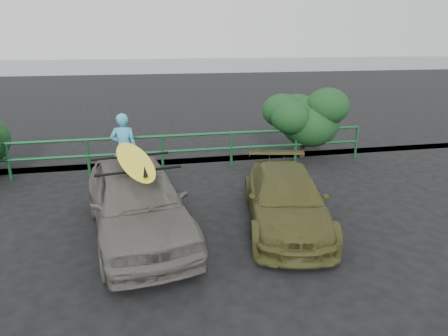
{
  "coord_description": "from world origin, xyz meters",
  "views": [
    {
      "loc": [
        0.45,
        -5.96,
        3.54
      ],
      "look_at": [
        2.06,
        1.63,
        1.06
      ],
      "focal_mm": 32.0,
      "sensor_mm": 36.0,
      "label": 1
    }
  ],
  "objects_px": {
    "guardrail": "(126,155)",
    "surfboard": "(134,160)",
    "man": "(124,148)",
    "sedan": "(137,201)",
    "olive_vehicle": "(286,199)"
  },
  "relations": [
    {
      "from": "man",
      "to": "surfboard",
      "type": "bearing_deg",
      "value": 101.94
    },
    {
      "from": "olive_vehicle",
      "to": "surfboard",
      "type": "relative_size",
      "value": 1.39
    },
    {
      "from": "guardrail",
      "to": "olive_vehicle",
      "type": "relative_size",
      "value": 3.74
    },
    {
      "from": "guardrail",
      "to": "surfboard",
      "type": "distance_m",
      "value": 4.04
    },
    {
      "from": "man",
      "to": "surfboard",
      "type": "height_order",
      "value": "man"
    },
    {
      "from": "sedan",
      "to": "surfboard",
      "type": "height_order",
      "value": "surfboard"
    },
    {
      "from": "guardrail",
      "to": "surfboard",
      "type": "relative_size",
      "value": 5.19
    },
    {
      "from": "man",
      "to": "guardrail",
      "type": "bearing_deg",
      "value": -83.7
    },
    {
      "from": "olive_vehicle",
      "to": "surfboard",
      "type": "xyz_separation_m",
      "value": [
        -2.88,
        0.11,
        0.96
      ]
    },
    {
      "from": "guardrail",
      "to": "sedan",
      "type": "bearing_deg",
      "value": -85.57
    },
    {
      "from": "surfboard",
      "to": "man",
      "type": "bearing_deg",
      "value": 86.53
    },
    {
      "from": "guardrail",
      "to": "man",
      "type": "xyz_separation_m",
      "value": [
        -0.0,
        -0.72,
        0.39
      ]
    },
    {
      "from": "man",
      "to": "olive_vehicle",
      "type": "bearing_deg",
      "value": 140.44
    },
    {
      "from": "olive_vehicle",
      "to": "man",
      "type": "relative_size",
      "value": 2.07
    },
    {
      "from": "sedan",
      "to": "man",
      "type": "distance_m",
      "value": 3.21
    }
  ]
}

